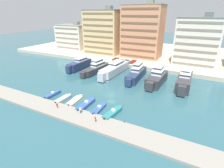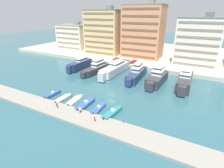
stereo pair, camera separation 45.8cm
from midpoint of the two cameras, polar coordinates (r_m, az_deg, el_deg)
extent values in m
plane|color=#2D5B66|center=(57.99, -0.20, -3.52)|extent=(400.00, 400.00, 0.00)
cube|color=#BCB29E|center=(116.13, 15.20, 9.53)|extent=(180.00, 70.00, 1.75)
cube|color=gray|center=(46.03, -9.89, -10.98)|extent=(120.00, 6.22, 0.62)
cube|color=navy|center=(85.05, -10.63, 6.06)|extent=(3.95, 13.80, 3.80)
cube|color=navy|center=(79.40, -14.08, 4.65)|extent=(2.15, 1.95, 3.23)
cube|color=#192347|center=(85.40, -10.57, 5.26)|extent=(3.99, 13.94, 0.24)
cube|color=white|center=(85.14, -10.33, 7.95)|extent=(3.06, 5.80, 1.52)
cube|color=#233342|center=(85.10, -10.34, 8.05)|extent=(3.10, 5.86, 0.55)
cylinder|color=silver|center=(85.41, -10.05, 9.17)|extent=(0.16, 0.16, 1.80)
cube|color=navy|center=(90.89, -7.74, 6.74)|extent=(3.31, 0.91, 0.20)
cube|color=#333338|center=(79.02, -5.29, 4.71)|extent=(5.28, 16.15, 2.82)
cube|color=#333338|center=(72.69, -9.57, 2.94)|extent=(2.28, 2.11, 2.40)
cube|color=#192347|center=(79.31, -5.27, 4.08)|extent=(5.34, 16.31, 0.24)
cube|color=white|center=(79.26, -4.82, 6.49)|extent=(3.60, 6.91, 1.71)
cube|color=#233342|center=(79.21, -4.82, 6.61)|extent=(3.64, 6.98, 0.62)
cube|color=white|center=(78.86, -4.85, 7.54)|extent=(2.80, 5.39, 1.28)
cube|color=#233342|center=(78.83, -4.86, 7.63)|extent=(2.84, 5.44, 0.46)
cylinder|color=silver|center=(79.24, -4.45, 8.78)|extent=(0.16, 0.16, 1.80)
cube|color=#333338|center=(85.62, -1.81, 5.76)|extent=(3.33, 1.20, 0.20)
cube|color=silver|center=(76.22, 0.76, 4.62)|extent=(5.30, 19.12, 4.06)
cube|color=silver|center=(67.63, -3.56, 2.30)|extent=(2.67, 2.44, 3.45)
cube|color=#192347|center=(76.64, 0.75, 3.68)|extent=(5.35, 19.31, 0.24)
cube|color=white|center=(76.63, 1.29, 6.86)|extent=(3.93, 8.08, 1.42)
cube|color=#233342|center=(76.59, 1.29, 6.96)|extent=(3.98, 8.16, 0.51)
cylinder|color=silver|center=(77.23, 1.72, 8.22)|extent=(0.16, 0.16, 1.80)
cube|color=silver|center=(84.95, 4.00, 5.82)|extent=(4.05, 1.02, 0.20)
cube|color=navy|center=(71.94, 7.78, 2.97)|extent=(4.91, 16.78, 3.28)
cube|color=navy|center=(63.70, 5.27, 0.54)|extent=(2.34, 2.15, 2.78)
cube|color=#334C7F|center=(72.30, 7.74, 2.18)|extent=(4.96, 16.95, 0.24)
cube|color=white|center=(72.30, 8.18, 5.10)|extent=(3.53, 7.12, 1.61)
cube|color=#233342|center=(72.26, 8.19, 5.22)|extent=(3.57, 7.20, 0.58)
cube|color=white|center=(71.86, 8.25, 6.29)|extent=(2.75, 5.56, 1.52)
cube|color=#233342|center=(71.81, 8.26, 6.41)|extent=(2.78, 5.61, 0.55)
cylinder|color=silver|center=(72.39, 8.57, 7.76)|extent=(0.16, 0.16, 1.80)
cube|color=navy|center=(80.16, 9.66, 4.36)|extent=(3.50, 1.08, 0.20)
cube|color=#333338|center=(68.49, 14.23, 1.58)|extent=(5.43, 14.20, 3.55)
cube|color=#333338|center=(61.19, 12.04, -0.68)|extent=(2.78, 2.54, 3.02)
cube|color=#334C7F|center=(68.90, 14.14, 0.68)|extent=(5.48, 14.35, 0.24)
cube|color=white|center=(68.60, 14.69, 3.88)|extent=(4.04, 6.03, 1.67)
cube|color=#233342|center=(68.55, 14.70, 4.01)|extent=(4.09, 6.10, 0.60)
cube|color=white|center=(68.14, 14.81, 5.10)|extent=(3.15, 4.71, 1.39)
cube|color=#233342|center=(68.10, 14.82, 5.21)|extent=(3.19, 4.75, 0.50)
cylinder|color=silver|center=(68.53, 15.15, 6.55)|extent=(0.16, 0.16, 1.80)
cube|color=#333338|center=(75.58, 15.80, 2.75)|extent=(4.18, 1.06, 0.20)
cube|color=#333338|center=(68.76, 22.31, 0.77)|extent=(5.18, 16.09, 3.89)
cube|color=#333338|center=(60.35, 21.59, -1.99)|extent=(2.62, 2.40, 3.31)
cube|color=#334C7F|center=(69.21, 22.16, -0.20)|extent=(5.24, 16.25, 0.24)
cube|color=white|center=(69.04, 22.72, 3.15)|extent=(3.84, 6.82, 1.41)
cube|color=#233342|center=(69.00, 22.73, 3.26)|extent=(3.89, 6.88, 0.51)
cube|color=white|center=(68.67, 22.87, 4.14)|extent=(2.99, 5.32, 1.12)
cube|color=#233342|center=(68.64, 22.89, 4.23)|extent=(3.03, 5.37, 0.40)
cylinder|color=silver|center=(69.23, 23.12, 5.52)|extent=(0.16, 0.16, 1.80)
cube|color=#333338|center=(77.00, 22.75, 2.25)|extent=(3.95, 1.04, 0.20)
cube|color=#33569E|center=(60.15, -19.18, -3.36)|extent=(1.58, 5.74, 0.96)
cube|color=#33569E|center=(62.11, -17.11, -2.25)|extent=(0.86, 0.70, 0.82)
cube|color=silver|center=(60.11, -18.98, -2.58)|extent=(0.86, 0.60, 0.49)
cube|color=#283847|center=(60.26, -18.80, -2.42)|extent=(0.78, 0.08, 0.29)
cube|color=black|center=(58.31, -21.32, -4.35)|extent=(0.36, 0.28, 0.60)
cube|color=#9EA3A8|center=(56.30, -16.06, -4.81)|extent=(2.08, 5.70, 0.90)
cube|color=#9EA3A8|center=(58.38, -13.89, -3.56)|extent=(1.12, 0.92, 0.76)
cube|color=black|center=(54.41, -18.26, -5.91)|extent=(0.36, 0.28, 0.60)
cube|color=beige|center=(54.63, -12.33, -5.39)|extent=(2.74, 6.37, 0.73)
cube|color=beige|center=(57.22, -10.41, -3.89)|extent=(1.25, 1.06, 0.62)
cube|color=silver|center=(54.67, -12.12, -4.58)|extent=(1.21, 0.72, 0.57)
cube|color=#283847|center=(54.84, -11.97, -4.38)|extent=(1.05, 0.19, 0.34)
cube|color=black|center=(52.24, -14.32, -6.77)|extent=(0.39, 0.32, 0.60)
cube|color=#33569E|center=(51.63, -8.85, -6.68)|extent=(2.36, 7.49, 1.01)
cube|color=#33569E|center=(54.64, -6.48, -4.81)|extent=(1.15, 0.96, 0.86)
cube|color=silver|center=(51.66, -8.56, -5.67)|extent=(1.14, 0.65, 0.53)
cube|color=#283847|center=(51.83, -8.40, -5.46)|extent=(1.01, 0.13, 0.32)
cube|color=black|center=(48.85, -11.39, -8.49)|extent=(0.37, 0.30, 0.60)
cube|color=#33569E|center=(49.32, -4.64, -8.12)|extent=(2.20, 6.29, 0.77)
cube|color=#33569E|center=(51.96, -2.81, -6.36)|extent=(1.04, 0.88, 0.65)
cube|color=silver|center=(49.36, -4.40, -7.27)|extent=(1.03, 0.66, 0.45)
cube|color=#283847|center=(49.54, -4.25, -7.05)|extent=(0.91, 0.14, 0.27)
cube|color=black|center=(46.83, -6.57, -9.80)|extent=(0.38, 0.30, 0.60)
cube|color=teal|center=(47.00, -0.16, -9.53)|extent=(2.69, 7.14, 1.04)
cube|color=teal|center=(49.78, 2.38, -7.56)|extent=(1.14, 0.97, 0.88)
cube|color=silver|center=(46.97, 0.20, -8.46)|extent=(1.11, 0.72, 0.49)
cube|color=#283847|center=(47.13, 0.39, -8.24)|extent=(0.96, 0.19, 0.29)
cube|color=black|center=(44.44, -2.89, -11.42)|extent=(0.39, 0.32, 0.60)
cube|color=red|center=(91.18, 1.31, 7.92)|extent=(4.15, 1.82, 0.80)
cube|color=red|center=(90.93, 1.40, 8.36)|extent=(2.14, 1.62, 0.68)
cube|color=#1E2833|center=(90.93, 1.40, 8.36)|extent=(2.10, 1.64, 0.37)
cylinder|color=black|center=(91.09, 0.31, 7.65)|extent=(0.65, 0.24, 0.64)
cylinder|color=black|center=(92.58, 0.77, 7.89)|extent=(0.65, 0.24, 0.64)
cylinder|color=black|center=(89.99, 1.87, 7.45)|extent=(0.65, 0.24, 0.64)
cylinder|color=black|center=(91.49, 2.31, 7.70)|extent=(0.65, 0.24, 0.64)
cube|color=white|center=(89.83, 3.18, 7.67)|extent=(4.17, 1.88, 0.80)
cube|color=white|center=(89.58, 3.28, 8.11)|extent=(2.17, 1.65, 0.68)
cube|color=#1E2833|center=(89.58, 3.28, 8.11)|extent=(2.13, 1.67, 0.37)
cylinder|color=black|center=(89.81, 2.15, 7.42)|extent=(0.65, 0.25, 0.64)
cylinder|color=black|center=(91.26, 2.66, 7.65)|extent=(0.65, 0.25, 0.64)
cylinder|color=black|center=(88.61, 3.70, 7.18)|extent=(0.65, 0.25, 0.64)
cylinder|color=black|center=(90.08, 4.19, 7.42)|extent=(0.65, 0.25, 0.64)
cube|color=slate|center=(87.90, 4.70, 7.29)|extent=(4.15, 1.82, 0.80)
cube|color=slate|center=(87.66, 4.81, 7.75)|extent=(2.14, 1.62, 0.68)
cube|color=#1E2833|center=(87.66, 4.81, 7.75)|extent=(2.10, 1.63, 0.37)
cylinder|color=black|center=(87.73, 3.66, 7.02)|extent=(0.65, 0.24, 0.64)
cylinder|color=black|center=(89.25, 4.09, 7.28)|extent=(0.65, 0.24, 0.64)
cylinder|color=black|center=(86.77, 5.32, 6.79)|extent=(0.65, 0.24, 0.64)
cylinder|color=black|center=(88.31, 5.72, 7.06)|extent=(0.65, 0.24, 0.64)
cube|color=red|center=(87.30, 7.08, 7.09)|extent=(4.11, 1.73, 0.80)
cube|color=red|center=(87.06, 7.20, 7.54)|extent=(2.11, 1.58, 0.68)
cube|color=#1E2833|center=(87.06, 7.20, 7.54)|extent=(2.07, 1.59, 0.37)
cylinder|color=black|center=(87.12, 6.03, 6.83)|extent=(0.64, 0.22, 0.64)
cylinder|color=black|center=(88.64, 6.46, 7.09)|extent=(0.64, 0.22, 0.64)
cylinder|color=black|center=(86.18, 7.70, 6.58)|extent=(0.64, 0.22, 0.64)
cylinder|color=black|center=(87.72, 8.10, 6.84)|extent=(0.64, 0.22, 0.64)
cube|color=white|center=(85.93, 8.92, 6.74)|extent=(4.11, 1.71, 0.80)
cube|color=white|center=(85.69, 9.05, 7.20)|extent=(2.10, 1.57, 0.68)
cube|color=#1E2833|center=(85.69, 9.05, 7.20)|extent=(2.06, 1.58, 0.37)
cylinder|color=black|center=(85.70, 7.86, 6.48)|extent=(0.64, 0.22, 0.64)
cylinder|color=black|center=(87.24, 8.26, 6.74)|extent=(0.64, 0.22, 0.64)
cylinder|color=black|center=(84.85, 9.58, 6.21)|extent=(0.64, 0.22, 0.64)
cylinder|color=black|center=(86.41, 9.95, 6.48)|extent=(0.64, 0.22, 0.64)
cube|color=silver|center=(127.38, -12.45, 14.80)|extent=(20.48, 14.67, 15.39)
cube|color=gray|center=(122.78, -14.45, 11.43)|extent=(18.84, 0.24, 0.90)
cube|color=gray|center=(122.26, -14.59, 12.85)|extent=(18.84, 0.24, 0.90)
cube|color=gray|center=(121.82, -14.73, 14.27)|extent=(18.84, 0.24, 0.90)
cube|color=gray|center=(121.45, -14.88, 15.70)|extent=(18.84, 0.24, 0.90)
cube|color=gray|center=(121.16, -15.03, 17.14)|extent=(18.84, 0.24, 0.90)
cube|color=gray|center=(126.63, -12.77, 18.34)|extent=(20.89, 14.97, 0.40)
cube|color=gray|center=(124.61, -11.67, 18.92)|extent=(3.60, 3.20, 2.00)
cube|color=#E0BC84|center=(109.36, -2.55, 16.49)|extent=(20.88, 15.84, 24.48)
cube|color=#7B6748|center=(104.30, -4.70, 10.18)|extent=(19.21, 0.24, 0.90)
cube|color=#7B6748|center=(103.69, -4.75, 11.83)|extent=(19.21, 0.24, 0.90)
cube|color=#7B6748|center=(103.17, -4.81, 13.50)|extent=(19.21, 0.24, 0.90)
cube|color=#7B6748|center=(102.74, -4.86, 15.18)|extent=(19.21, 0.24, 0.90)
cube|color=#7B6748|center=(102.39, -4.92, 16.88)|extent=(19.21, 0.24, 0.90)
cube|color=#7B6748|center=(102.14, -4.98, 18.59)|extent=(19.21, 0.24, 0.90)
cube|color=#7B6748|center=(101.98, -5.04, 20.30)|extent=(19.21, 0.24, 0.90)
cube|color=#7B6748|center=(101.91, -5.10, 22.02)|extent=(19.21, 0.24, 0.90)
cube|color=slate|center=(108.76, -2.67, 23.02)|extent=(21.30, 16.16, 0.40)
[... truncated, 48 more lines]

